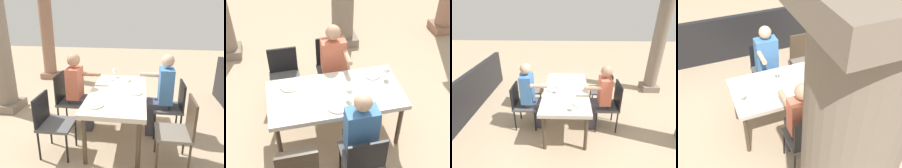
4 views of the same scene
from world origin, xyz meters
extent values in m
plane|color=tan|center=(0.00, 0.00, 0.00)|extent=(16.00, 16.00, 0.00)
cube|color=beige|center=(0.00, 0.00, 0.70)|extent=(1.67, 0.84, 0.06)
cylinder|color=#473828|center=(-0.75, 0.34, 0.34)|extent=(0.06, 0.06, 0.67)
cylinder|color=#473828|center=(0.75, 0.34, 0.34)|extent=(0.06, 0.06, 0.67)
cylinder|color=#473828|center=(-0.75, -0.34, 0.34)|extent=(0.06, 0.06, 0.67)
cylinder|color=#473828|center=(0.75, -0.34, 0.34)|extent=(0.06, 0.06, 0.67)
cube|color=#4F4F50|center=(-0.58, 0.76, 0.44)|extent=(0.44, 0.44, 0.04)
cube|color=black|center=(-0.58, 0.96, 0.65)|extent=(0.42, 0.03, 0.41)
cylinder|color=black|center=(-0.77, 0.57, 0.21)|extent=(0.03, 0.03, 0.43)
cylinder|color=black|center=(-0.39, 0.57, 0.21)|extent=(0.03, 0.03, 0.43)
cylinder|color=black|center=(-0.77, 0.95, 0.21)|extent=(0.03, 0.03, 0.43)
cylinder|color=black|center=(-0.39, 0.95, 0.21)|extent=(0.03, 0.03, 0.43)
cube|color=#6A6158|center=(-0.58, -0.76, 0.44)|extent=(0.44, 0.44, 0.04)
cube|color=#473828|center=(-0.58, -0.96, 0.67)|extent=(0.42, 0.03, 0.46)
cylinder|color=#473828|center=(-0.39, -0.57, 0.21)|extent=(0.03, 0.03, 0.42)
cylinder|color=#473828|center=(-0.77, -0.57, 0.21)|extent=(0.03, 0.03, 0.42)
cylinder|color=#473828|center=(-0.39, -0.95, 0.21)|extent=(0.03, 0.03, 0.42)
cylinder|color=#473828|center=(-0.77, -0.95, 0.21)|extent=(0.03, 0.03, 0.42)
cube|color=#4F4F50|center=(0.12, 0.76, 0.47)|extent=(0.44, 0.44, 0.04)
cube|color=black|center=(0.12, 0.96, 0.70)|extent=(0.42, 0.03, 0.47)
cylinder|color=black|center=(-0.07, 0.57, 0.23)|extent=(0.03, 0.03, 0.45)
cylinder|color=black|center=(0.31, 0.57, 0.23)|extent=(0.03, 0.03, 0.45)
cylinder|color=black|center=(-0.07, 0.95, 0.23)|extent=(0.03, 0.03, 0.45)
cylinder|color=black|center=(0.31, 0.95, 0.23)|extent=(0.03, 0.03, 0.45)
cube|color=#4F4F50|center=(0.12, -0.76, 0.46)|extent=(0.44, 0.44, 0.04)
cube|color=black|center=(0.12, -0.96, 0.67)|extent=(0.42, 0.03, 0.42)
cylinder|color=black|center=(0.31, -0.57, 0.22)|extent=(0.03, 0.03, 0.44)
cylinder|color=black|center=(-0.07, -0.57, 0.22)|extent=(0.03, 0.03, 0.44)
cylinder|color=black|center=(0.31, -0.95, 0.22)|extent=(0.03, 0.03, 0.44)
cylinder|color=black|center=(-0.07, -0.95, 0.22)|extent=(0.03, 0.03, 0.44)
cube|color=#3F3F4C|center=(0.12, -0.51, 0.23)|extent=(0.24, 0.14, 0.46)
cube|color=#3F3F4C|center=(0.12, -0.60, 0.51)|extent=(0.28, 0.32, 0.10)
cube|color=#3F72B2|center=(0.12, -0.71, 0.82)|extent=(0.34, 0.20, 0.53)
sphere|color=tan|center=(0.12, -0.71, 1.20)|extent=(0.19, 0.19, 0.19)
cylinder|color=tan|center=(0.26, -0.47, 0.94)|extent=(0.07, 0.30, 0.07)
cube|color=#3F3F4C|center=(0.12, 0.51, 0.23)|extent=(0.24, 0.14, 0.46)
cube|color=#3F3F4C|center=(0.12, 0.60, 0.51)|extent=(0.28, 0.32, 0.10)
cube|color=#CC664C|center=(0.12, 0.71, 0.80)|extent=(0.34, 0.20, 0.49)
sphere|color=tan|center=(0.12, 0.71, 1.17)|extent=(0.21, 0.21, 0.21)
cylinder|color=tan|center=(0.26, 0.47, 0.91)|extent=(0.07, 0.30, 0.07)
cube|color=gray|center=(0.63, 2.29, 0.08)|extent=(0.53, 0.53, 0.16)
cube|color=#936B56|center=(2.78, 2.29, 0.08)|extent=(0.45, 0.45, 0.16)
cylinder|color=#936B56|center=(2.78, 2.29, 1.46)|extent=(0.35, 0.35, 2.59)
cylinder|color=white|center=(-0.54, 0.24, 0.74)|extent=(0.24, 0.24, 0.01)
torus|color=#A4C786|center=(-0.54, 0.24, 0.75)|extent=(0.24, 0.24, 0.01)
cube|color=silver|center=(-0.69, 0.24, 0.74)|extent=(0.03, 0.17, 0.01)
cube|color=silver|center=(-0.39, 0.24, 0.74)|extent=(0.02, 0.17, 0.01)
cylinder|color=white|center=(-0.02, -0.24, 0.74)|extent=(0.26, 0.26, 0.01)
torus|color=#A4C786|center=(-0.02, -0.24, 0.75)|extent=(0.26, 0.26, 0.01)
cylinder|color=white|center=(0.14, -0.14, 0.74)|extent=(0.06, 0.06, 0.00)
cylinder|color=white|center=(0.14, -0.14, 0.78)|extent=(0.01, 0.01, 0.09)
sphere|color=#F2EFCC|center=(0.14, -0.14, 0.86)|extent=(0.08, 0.08, 0.08)
cube|color=silver|center=(-0.17, -0.24, 0.74)|extent=(0.02, 0.17, 0.01)
cube|color=silver|center=(0.13, -0.24, 0.74)|extent=(0.03, 0.17, 0.01)
cylinder|color=white|center=(0.55, 0.25, 0.74)|extent=(0.23, 0.23, 0.01)
torus|color=#A9CD91|center=(0.55, 0.25, 0.75)|extent=(0.23, 0.23, 0.01)
cylinder|color=white|center=(0.71, 0.15, 0.74)|extent=(0.06, 0.06, 0.00)
cylinder|color=white|center=(0.71, 0.15, 0.78)|extent=(0.01, 0.01, 0.08)
sphere|color=white|center=(0.71, 0.15, 0.86)|extent=(0.08, 0.08, 0.08)
cube|color=silver|center=(0.40, 0.25, 0.74)|extent=(0.03, 0.17, 0.01)
cube|color=silver|center=(0.70, 0.25, 0.74)|extent=(0.03, 0.17, 0.01)
camera|label=1|loc=(-3.03, -0.33, 1.91)|focal=34.84mm
camera|label=2|loc=(-0.57, -2.71, 3.19)|focal=48.23mm
camera|label=3|loc=(3.01, 0.06, 2.29)|focal=28.50mm
camera|label=4|loc=(1.15, 2.91, 3.22)|focal=45.60mm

